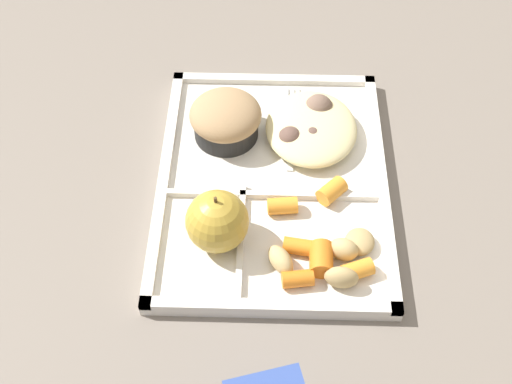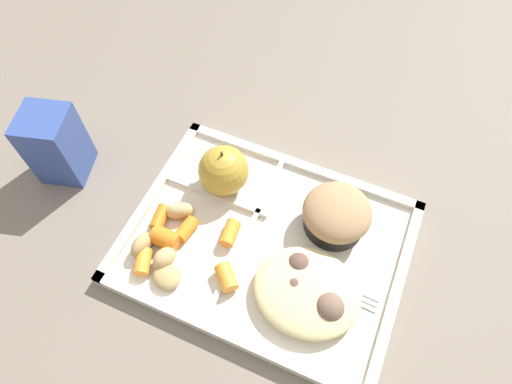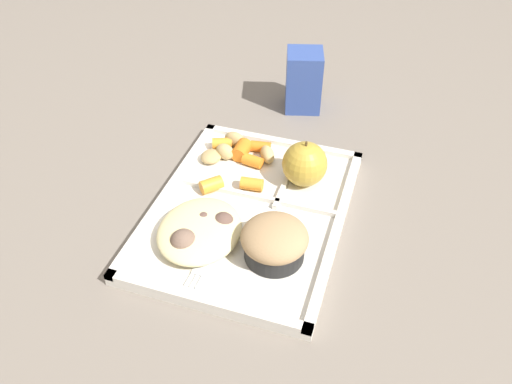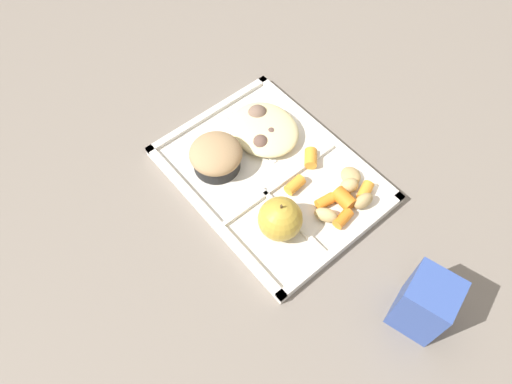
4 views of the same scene
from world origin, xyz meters
name	(u,v)px [view 1 (image 1 of 4)]	position (x,y,z in m)	size (l,w,h in m)	color
ground	(272,185)	(0.00, 0.00, 0.00)	(6.00, 6.00, 0.00)	slate
lunch_tray	(272,182)	(0.00, 0.00, 0.01)	(0.36, 0.28, 0.02)	silver
green_apple	(217,221)	(-0.09, 0.06, 0.05)	(0.07, 0.07, 0.08)	#B79333
bran_muffin	(226,119)	(0.07, 0.06, 0.04)	(0.09, 0.09, 0.06)	black
carrot_slice_center	(298,279)	(-0.15, -0.03, 0.02)	(0.02, 0.02, 0.03)	orange
carrot_slice_edge	(358,270)	(-0.13, -0.09, 0.02)	(0.02, 0.02, 0.03)	orange
carrot_slice_tilted	(332,191)	(-0.03, -0.07, 0.02)	(0.02, 0.02, 0.03)	orange
carrot_slice_back	(298,246)	(-0.10, -0.03, 0.02)	(0.02, 0.02, 0.03)	orange
carrot_slice_small	(321,259)	(-0.12, -0.05, 0.02)	(0.03, 0.03, 0.04)	orange
carrot_slice_near_corner	(283,206)	(-0.05, -0.01, 0.02)	(0.02, 0.02, 0.03)	orange
potato_chunk_large	(343,249)	(-0.11, -0.08, 0.03)	(0.02, 0.03, 0.03)	tan
potato_chunk_browned	(341,277)	(-0.14, -0.07, 0.03)	(0.04, 0.02, 0.03)	tan
potato_chunk_wedge	(281,260)	(-0.12, -0.01, 0.02)	(0.04, 0.02, 0.03)	tan
potato_chunk_small	(360,242)	(-0.09, -0.10, 0.02)	(0.04, 0.03, 0.02)	tan
egg_noodle_pile	(311,128)	(0.07, -0.05, 0.03)	(0.13, 0.12, 0.03)	beige
meatball_center	(312,138)	(0.06, -0.05, 0.03)	(0.03, 0.03, 0.03)	brown
meatball_side	(290,139)	(0.05, -0.02, 0.03)	(0.03, 0.03, 0.03)	brown
meatball_front	(319,109)	(0.10, -0.06, 0.03)	(0.04, 0.04, 0.04)	#755B4C
plastic_fork	(292,122)	(0.10, -0.02, 0.01)	(0.15, 0.02, 0.00)	silver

